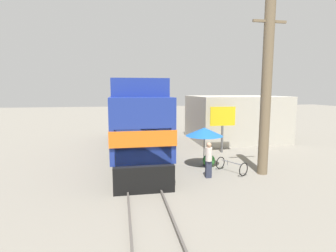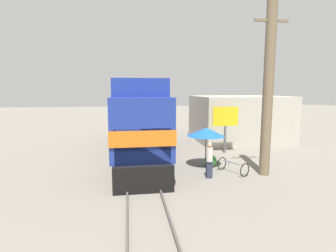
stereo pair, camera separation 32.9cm
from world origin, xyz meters
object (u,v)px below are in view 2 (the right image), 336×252
(utility_pole, at_px, (268,89))
(vendor_umbrella, at_px, (206,132))
(person_bystander, at_px, (209,159))
(locomotive, at_px, (137,122))
(bicycle, at_px, (233,166))
(billboard_sign, at_px, (225,119))

(utility_pole, height_order, vendor_umbrella, utility_pole)
(person_bystander, bearing_deg, utility_pole, 2.20)
(vendor_umbrella, height_order, person_bystander, vendor_umbrella)
(locomotive, bearing_deg, utility_pole, -41.66)
(locomotive, height_order, vendor_umbrella, locomotive)
(locomotive, relative_size, utility_pole, 1.78)
(person_bystander, bearing_deg, locomotive, 120.11)
(vendor_umbrella, relative_size, bicycle, 1.32)
(bicycle, bearing_deg, utility_pole, 134.70)
(utility_pole, distance_m, vendor_umbrella, 4.07)
(utility_pole, distance_m, billboard_sign, 5.43)
(locomotive, distance_m, vendor_umbrella, 5.46)
(utility_pole, height_order, bicycle, utility_pole)
(vendor_umbrella, relative_size, person_bystander, 1.26)
(utility_pole, bearing_deg, bicycle, 162.63)
(billboard_sign, bearing_deg, person_bystander, -118.46)
(locomotive, bearing_deg, bicycle, -46.97)
(billboard_sign, height_order, bicycle, billboard_sign)
(vendor_umbrella, bearing_deg, locomotive, 134.29)
(locomotive, distance_m, utility_pole, 8.98)
(billboard_sign, relative_size, person_bystander, 1.80)
(vendor_umbrella, xyz_separation_m, bicycle, (1.12, -1.38, -1.70))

